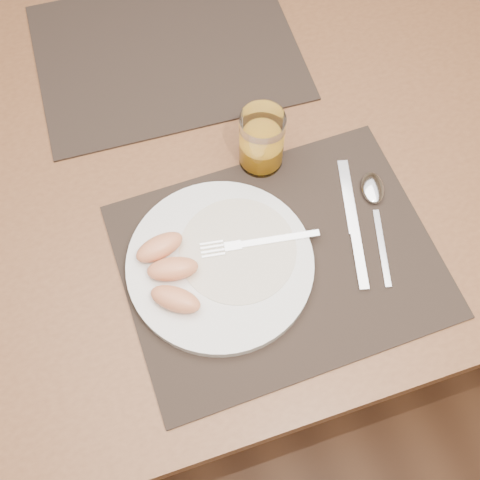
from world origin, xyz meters
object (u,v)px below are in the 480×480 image
object	(u,v)px
fork	(249,244)
spoon	(374,196)
placemat_far	(167,52)
placemat_near	(279,260)
plate	(220,264)
table	(217,176)
juice_glass	(262,143)
knife	(355,233)

from	to	relation	value
fork	spoon	bearing A→B (deg)	5.81
placemat_far	spoon	world-z (taller)	spoon
placemat_near	plate	xyz separation A→B (m)	(-0.08, 0.02, 0.01)
table	spoon	xyz separation A→B (m)	(0.20, -0.17, 0.09)
table	plate	bearing A→B (deg)	-105.16
table	fork	world-z (taller)	fork
placemat_near	placemat_far	bearing A→B (deg)	96.43
placemat_near	fork	world-z (taller)	fork
fork	juice_glass	size ratio (longest dim) A/B	1.68
placemat_near	juice_glass	bearing A→B (deg)	79.63
plate	knife	xyz separation A→B (m)	(0.21, -0.01, -0.01)
placemat_near	fork	bearing A→B (deg)	139.66
spoon	juice_glass	bearing A→B (deg)	139.19
placemat_far	knife	world-z (taller)	knife
spoon	table	bearing A→B (deg)	140.24
placemat_near	table	bearing A→B (deg)	97.75
plate	knife	size ratio (longest dim) A/B	1.25
table	juice_glass	xyz separation A→B (m)	(0.06, -0.05, 0.13)
placemat_near	plate	bearing A→B (deg)	168.63
fork	spoon	world-z (taller)	fork
placemat_near	juice_glass	distance (m)	0.18
table	placemat_far	bearing A→B (deg)	95.12
placemat_near	placemat_far	xyz separation A→B (m)	(-0.05, 0.44, 0.00)
spoon	juice_glass	distance (m)	0.19
plate	juice_glass	size ratio (longest dim) A/B	2.59
placemat_far	table	bearing A→B (deg)	-84.88
plate	fork	distance (m)	0.05
placemat_far	spoon	xyz separation A→B (m)	(0.22, -0.39, 0.01)
placemat_near	fork	xyz separation A→B (m)	(-0.04, 0.03, 0.02)
plate	fork	world-z (taller)	fork
fork	juice_glass	xyz separation A→B (m)	(0.07, 0.14, 0.03)
plate	juice_glass	bearing A→B (deg)	53.24
plate	spoon	bearing A→B (deg)	7.65
plate	spoon	distance (m)	0.26
fork	juice_glass	world-z (taller)	juice_glass
placemat_far	juice_glass	xyz separation A→B (m)	(0.08, -0.27, 0.05)
placemat_far	fork	world-z (taller)	fork
placemat_near	spoon	size ratio (longest dim) A/B	2.37
placemat_near	juice_glass	xyz separation A→B (m)	(0.03, 0.17, 0.05)
juice_glass	knife	bearing A→B (deg)	-62.29
placemat_near	knife	world-z (taller)	knife
table	knife	xyz separation A→B (m)	(0.15, -0.22, 0.09)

